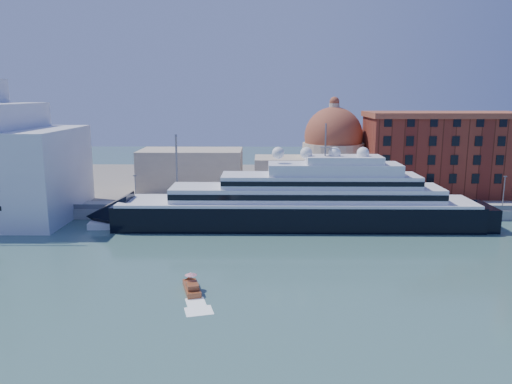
{
  "coord_description": "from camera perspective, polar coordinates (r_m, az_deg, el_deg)",
  "views": [
    {
      "loc": [
        1.16,
        -88.74,
        30.35
      ],
      "look_at": [
        -0.2,
        18.0,
        9.17
      ],
      "focal_mm": 35.0,
      "sensor_mm": 36.0,
      "label": 1
    }
  ],
  "objects": [
    {
      "name": "warehouse",
      "position": [
        150.56,
        20.52,
        4.2
      ],
      "size": [
        43.0,
        19.0,
        23.25
      ],
      "color": "maroon",
      "rests_on": "land"
    },
    {
      "name": "church",
      "position": [
        147.83,
        2.76,
        3.65
      ],
      "size": [
        66.0,
        18.0,
        25.5
      ],
      "color": "beige",
      "rests_on": "land"
    },
    {
      "name": "land",
      "position": [
        166.35,
        0.32,
        1.06
      ],
      "size": [
        260.0,
        72.0,
        2.0
      ],
      "primitive_type": "cube",
      "color": "slate",
      "rests_on": "ground"
    },
    {
      "name": "water_taxi",
      "position": [
        79.54,
        -7.35,
        -10.74
      ],
      "size": [
        3.79,
        6.76,
        3.05
      ],
      "rotation": [
        0.0,
        0.0,
        0.27
      ],
      "color": "brown",
      "rests_on": "ground"
    },
    {
      "name": "ground",
      "position": [
        93.79,
        -0.02,
        -7.66
      ],
      "size": [
        400.0,
        400.0,
        0.0
      ],
      "primitive_type": "plane",
      "color": "#3A6560",
      "rests_on": "ground"
    },
    {
      "name": "quay",
      "position": [
        126.15,
        0.19,
        -2.12
      ],
      "size": [
        180.0,
        10.0,
        2.5
      ],
      "primitive_type": "cube",
      "color": "gray",
      "rests_on": "ground"
    },
    {
      "name": "service_barge",
      "position": [
        119.0,
        -15.52,
        -3.58
      ],
      "size": [
        12.59,
        4.97,
        2.78
      ],
      "rotation": [
        0.0,
        0.0,
        0.07
      ],
      "color": "white",
      "rests_on": "ground"
    },
    {
      "name": "quay_fence",
      "position": [
        121.35,
        0.17,
        -1.76
      ],
      "size": [
        180.0,
        0.1,
        1.2
      ],
      "primitive_type": "cube",
      "color": "slate",
      "rests_on": "quay"
    },
    {
      "name": "lamp_posts",
      "position": [
        123.51,
        -5.71,
        1.61
      ],
      "size": [
        120.8,
        2.4,
        18.0
      ],
      "color": "slate",
      "rests_on": "quay"
    },
    {
      "name": "superyacht",
      "position": [
        114.74,
        3.34,
        -1.66
      ],
      "size": [
        93.15,
        12.91,
        27.84
      ],
      "color": "black",
      "rests_on": "ground"
    }
  ]
}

